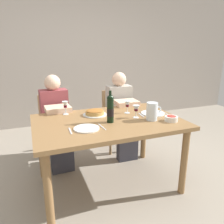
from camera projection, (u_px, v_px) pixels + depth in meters
name	position (u px, v px, depth m)	size (l,w,h in m)	color
ground_plane	(108.00, 184.00, 2.47)	(8.00, 8.00, 0.00)	gray
back_wall	(66.00, 52.00, 4.19)	(8.00, 0.10, 2.80)	#A3998E
dining_table	(108.00, 129.00, 2.28)	(1.50, 1.00, 0.76)	olive
wine_bottle	(111.00, 109.00, 2.16)	(0.07, 0.07, 0.32)	black
water_pitcher	(152.00, 112.00, 2.24)	(0.17, 0.12, 0.18)	silver
baked_tart	(95.00, 113.00, 2.42)	(0.27, 0.27, 0.06)	silver
salad_bowl	(171.00, 118.00, 2.22)	(0.13, 0.13, 0.06)	white
wine_glass_left_diner	(65.00, 105.00, 2.42)	(0.07, 0.07, 0.15)	silver
wine_glass_right_diner	(136.00, 109.00, 2.31)	(0.07, 0.07, 0.14)	silver
wine_glass_centre	(127.00, 105.00, 2.48)	(0.07, 0.07, 0.14)	silver
dinner_plate_left_setting	(153.00, 113.00, 2.47)	(0.27, 0.27, 0.01)	silver
dinner_plate_right_setting	(87.00, 128.00, 2.01)	(0.24, 0.24, 0.01)	white
fork_left_setting	(141.00, 115.00, 2.42)	(0.16, 0.01, 0.01)	silver
knife_left_setting	(164.00, 112.00, 2.52)	(0.18, 0.01, 0.01)	silver
knife_right_setting	(102.00, 127.00, 2.06)	(0.18, 0.01, 0.01)	silver
spoon_right_setting	(70.00, 131.00, 1.95)	(0.16, 0.01, 0.01)	silver
chair_left	(54.00, 122.00, 3.00)	(0.42, 0.42, 0.87)	#9E7A51
diner_left	(57.00, 119.00, 2.75)	(0.35, 0.51, 1.16)	#8E3D42
chair_right	(116.00, 116.00, 3.29)	(0.41, 0.41, 0.87)	#9E7A51
diner_right	(122.00, 112.00, 3.05)	(0.35, 0.51, 1.16)	#B7B2A8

